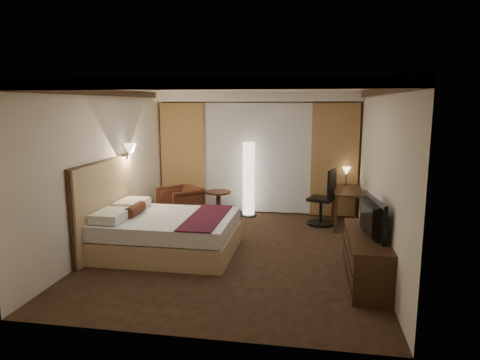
% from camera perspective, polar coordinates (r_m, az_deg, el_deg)
% --- Properties ---
extents(floor, '(4.50, 5.50, 0.01)m').
position_cam_1_polar(floor, '(7.30, -0.53, -9.47)').
color(floor, black).
rests_on(floor, ground).
extents(ceiling, '(4.50, 5.50, 0.01)m').
position_cam_1_polar(ceiling, '(6.89, -0.57, 12.21)').
color(ceiling, white).
rests_on(ceiling, back_wall).
extents(back_wall, '(4.50, 0.02, 2.70)m').
position_cam_1_polar(back_wall, '(9.67, 2.32, 3.57)').
color(back_wall, beige).
rests_on(back_wall, floor).
extents(left_wall, '(0.02, 5.50, 2.70)m').
position_cam_1_polar(left_wall, '(7.69, -17.30, 1.44)').
color(left_wall, beige).
rests_on(left_wall, floor).
extents(right_wall, '(0.02, 5.50, 2.70)m').
position_cam_1_polar(right_wall, '(6.94, 18.06, 0.52)').
color(right_wall, beige).
rests_on(right_wall, floor).
extents(crown_molding, '(4.50, 5.50, 0.12)m').
position_cam_1_polar(crown_molding, '(6.89, -0.57, 11.71)').
color(crown_molding, black).
rests_on(crown_molding, ceiling).
extents(soffit, '(4.50, 0.50, 0.20)m').
position_cam_1_polar(soffit, '(9.36, 2.18, 11.03)').
color(soffit, white).
rests_on(soffit, ceiling).
extents(curtain_sheer, '(2.48, 0.04, 2.45)m').
position_cam_1_polar(curtain_sheer, '(9.60, 2.26, 2.92)').
color(curtain_sheer, silver).
rests_on(curtain_sheer, back_wall).
extents(curtain_left_drape, '(1.00, 0.14, 2.45)m').
position_cam_1_polar(curtain_left_drape, '(9.90, -7.60, 3.06)').
color(curtain_left_drape, '#A3804A').
rests_on(curtain_left_drape, back_wall).
extents(curtain_right_drape, '(1.00, 0.14, 2.45)m').
position_cam_1_polar(curtain_right_drape, '(9.47, 12.47, 2.60)').
color(curtain_right_drape, '#A3804A').
rests_on(curtain_right_drape, back_wall).
extents(wall_sconce, '(0.24, 0.24, 0.24)m').
position_cam_1_polar(wall_sconce, '(8.14, -14.43, 3.96)').
color(wall_sconce, white).
rests_on(wall_sconce, left_wall).
extents(bed, '(2.18, 1.70, 0.64)m').
position_cam_1_polar(bed, '(7.26, -9.51, -7.08)').
color(bed, white).
rests_on(bed, floor).
extents(headboard, '(0.12, 2.00, 1.50)m').
position_cam_1_polar(headboard, '(7.58, -17.50, -3.32)').
color(headboard, tan).
rests_on(headboard, floor).
extents(armchair, '(1.05, 1.05, 0.79)m').
position_cam_1_polar(armchair, '(9.18, -7.94, -2.91)').
color(armchair, '#441D14').
rests_on(armchair, floor).
extents(side_table, '(0.54, 0.54, 0.60)m').
position_cam_1_polar(side_table, '(9.27, -2.88, -3.33)').
color(side_table, black).
rests_on(side_table, floor).
extents(floor_lamp, '(0.35, 0.35, 1.65)m').
position_cam_1_polar(floor_lamp, '(9.36, 1.16, 0.11)').
color(floor_lamp, white).
rests_on(floor_lamp, floor).
extents(desk, '(0.55, 1.26, 0.75)m').
position_cam_1_polar(desk, '(8.99, 14.06, -3.53)').
color(desk, black).
rests_on(desk, floor).
extents(desk_lamp, '(0.18, 0.18, 0.34)m').
position_cam_1_polar(desk_lamp, '(9.35, 13.98, 0.40)').
color(desk_lamp, '#FFD899').
rests_on(desk_lamp, desk).
extents(office_chair, '(0.72, 0.72, 1.16)m').
position_cam_1_polar(office_chair, '(8.87, 10.76, -2.23)').
color(office_chair, black).
rests_on(office_chair, floor).
extents(dresser, '(0.50, 1.72, 0.67)m').
position_cam_1_polar(dresser, '(6.31, 16.44, -9.88)').
color(dresser, black).
rests_on(dresser, floor).
extents(television, '(0.73, 1.11, 0.14)m').
position_cam_1_polar(television, '(6.12, 16.45, -4.31)').
color(television, black).
rests_on(television, dresser).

